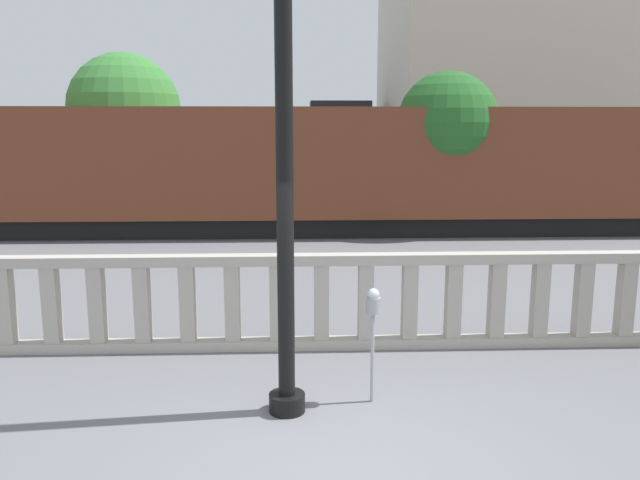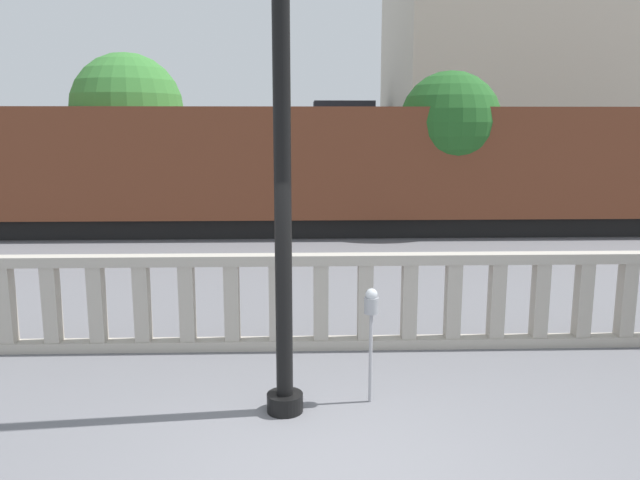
% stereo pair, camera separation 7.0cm
% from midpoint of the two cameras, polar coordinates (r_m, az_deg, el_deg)
% --- Properties ---
extents(balustrade, '(17.72, 0.24, 1.33)m').
position_cam_midpoint_polar(balustrade, '(8.60, -0.10, -5.68)').
color(balustrade, '#ADA599').
rests_on(balustrade, ground).
extents(lamppost, '(0.39, 0.39, 6.76)m').
position_cam_midpoint_polar(lamppost, '(6.34, -3.66, 14.04)').
color(lamppost, black).
rests_on(lamppost, ground).
extents(parking_meter, '(0.16, 0.16, 1.31)m').
position_cam_midpoint_polar(parking_meter, '(6.88, 4.59, -6.60)').
color(parking_meter, '#99999E').
rests_on(parking_meter, ground).
extents(train_near, '(28.37, 2.93, 4.14)m').
position_cam_midpoint_polar(train_near, '(18.28, 7.57, 6.57)').
color(train_near, black).
rests_on(train_near, ground).
extents(train_far, '(19.64, 2.81, 4.24)m').
position_cam_midpoint_polar(train_far, '(32.27, -13.02, 8.14)').
color(train_far, black).
rests_on(train_far, ground).
extents(building_block, '(11.12, 9.99, 10.76)m').
position_cam_midpoint_polar(building_block, '(32.15, 16.56, 14.15)').
color(building_block, beige).
rests_on(building_block, ground).
extents(tree_left, '(2.83, 2.83, 4.56)m').
position_cam_midpoint_polar(tree_left, '(18.10, 11.46, 10.40)').
color(tree_left, '#4C3823').
rests_on(tree_left, ground).
extents(tree_right, '(3.27, 3.27, 5.16)m').
position_cam_midpoint_polar(tree_right, '(19.59, -17.54, 11.28)').
color(tree_right, '#4C3823').
rests_on(tree_right, ground).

